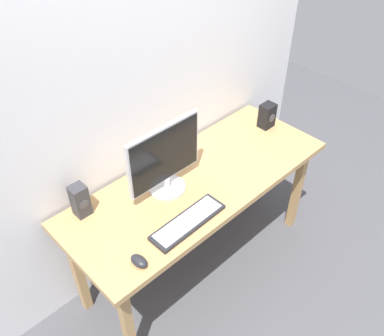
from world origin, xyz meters
name	(u,v)px	position (x,y,z in m)	size (l,w,h in m)	color
ground_plane	(198,261)	(0.00, 0.00, 0.00)	(6.00, 6.00, 0.00)	#4C4C51
wall_back	(151,42)	(0.00, 0.37, 1.50)	(2.61, 0.04, 3.00)	silver
desk	(199,189)	(0.00, 0.00, 0.69)	(1.68, 0.65, 0.77)	tan
monitor	(165,159)	(-0.18, 0.08, 0.98)	(0.48, 0.21, 0.42)	silver
keyboard_primary	(188,222)	(-0.28, -0.21, 0.79)	(0.45, 0.14, 0.03)	#232328
mouse	(139,261)	(-0.63, -0.23, 0.79)	(0.06, 0.10, 0.04)	#232328
speaker_right	(267,116)	(0.71, 0.07, 0.86)	(0.10, 0.09, 0.17)	black
speaker_left	(80,200)	(-0.64, 0.24, 0.87)	(0.08, 0.08, 0.19)	#333338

